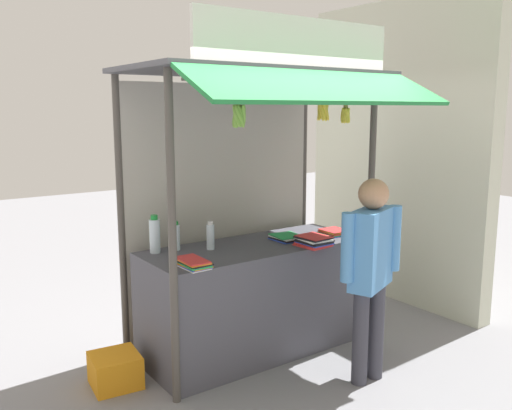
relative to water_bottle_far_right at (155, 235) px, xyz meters
name	(u,v)px	position (x,y,z in m)	size (l,w,h in m)	color
ground_plane	(256,348)	(0.82, -0.27, -1.10)	(20.00, 20.00, 0.00)	gray
stall_counter	(256,298)	(0.82, -0.27, -0.62)	(1.98, 0.78, 0.95)	#4C4C56
stall_structure	(246,158)	(0.82, -0.12, 0.60)	(2.18, 1.67, 2.77)	#4C4742
water_bottle_far_right	(155,235)	(0.00, 0.00, 0.00)	(0.09, 0.09, 0.31)	silver
water_bottle_far_left	(176,237)	(0.18, -0.02, -0.03)	(0.07, 0.07, 0.24)	silver
water_bottle_mid_right	(210,236)	(0.42, -0.17, -0.03)	(0.07, 0.07, 0.24)	silver
magazine_stack_center	(314,241)	(1.20, -0.59, -0.10)	(0.26, 0.29, 0.09)	red
magazine_stack_mid_left	(287,237)	(1.15, -0.28, -0.12)	(0.26, 0.28, 0.04)	blue
magazine_stack_back_right	(193,263)	(0.05, -0.54, -0.12)	(0.19, 0.31, 0.06)	white
magazine_stack_front_right	(334,232)	(1.64, -0.37, -0.12)	(0.25, 0.26, 0.05)	blue
banana_bunch_leftmost	(345,115)	(1.36, -0.76, 0.96)	(0.10, 0.09, 0.30)	#332D23
banana_bunch_inner_left	(239,116)	(0.32, -0.76, 0.96)	(0.12, 0.12, 0.32)	#332D23
banana_bunch_inner_right	(323,110)	(1.12, -0.76, 1.00)	(0.12, 0.11, 0.28)	#332D23
vendor_person	(371,262)	(1.20, -1.24, -0.13)	(0.61, 0.35, 1.60)	#383842
plastic_crate	(115,370)	(-0.45, -0.17, -0.97)	(0.35, 0.35, 0.25)	orange
neighbour_wall	(395,153)	(2.92, 0.03, 0.53)	(0.20, 2.40, 3.25)	beige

